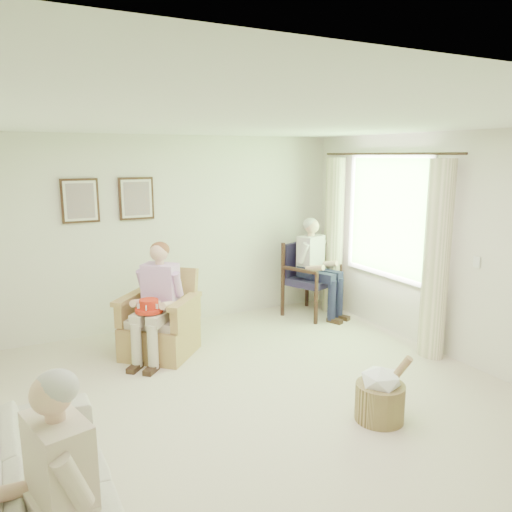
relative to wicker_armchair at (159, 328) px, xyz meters
name	(u,v)px	position (x,y,z in m)	size (l,w,h in m)	color
floor	(267,408)	(0.50, -1.76, -0.32)	(5.50, 5.50, 0.00)	beige
back_wall	(170,232)	(0.50, 0.99, 0.98)	(5.00, 0.04, 2.60)	silver
right_wall	(464,250)	(3.00, -1.76, 0.98)	(0.04, 5.50, 2.60)	silver
ceiling	(268,123)	(0.50, -1.76, 2.28)	(5.00, 5.50, 0.02)	white
window	(388,213)	(2.96, -0.56, 1.27)	(0.13, 2.50, 1.63)	#2D6B23
curtain_left	(436,261)	(2.83, -1.54, 0.83)	(0.34, 0.34, 2.30)	#F8E4C2
curtain_right	(334,236)	(2.83, 0.42, 0.83)	(0.34, 0.34, 2.30)	#F8E4C2
framed_print_left	(80,201)	(-0.65, 0.95, 1.46)	(0.45, 0.05, 0.55)	#382114
framed_print_right	(137,199)	(0.05, 0.95, 1.46)	(0.45, 0.05, 0.55)	#382114
wicker_armchair	(159,328)	(0.00, 0.00, 0.00)	(0.78, 0.78, 1.00)	#A1754C
wood_armchair	(308,275)	(2.45, 0.51, 0.26)	(0.69, 0.65, 1.06)	black
sofa	(49,490)	(-1.45, -2.51, -0.02)	(0.80, 2.04, 0.60)	beige
person_wicker	(161,294)	(0.00, -0.13, 0.46)	(0.40, 0.63, 1.33)	beige
person_dark	(315,260)	(2.45, 0.34, 0.52)	(0.40, 0.63, 1.41)	#1A1C39
person_sofa	(54,484)	(-1.45, -3.09, 0.40)	(0.42, 0.62, 1.26)	beige
red_hat	(149,307)	(-0.18, -0.27, 0.36)	(0.31, 0.31, 0.14)	red
hatbox	(380,394)	(1.30, -2.40, -0.07)	(0.48, 0.48, 0.64)	tan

